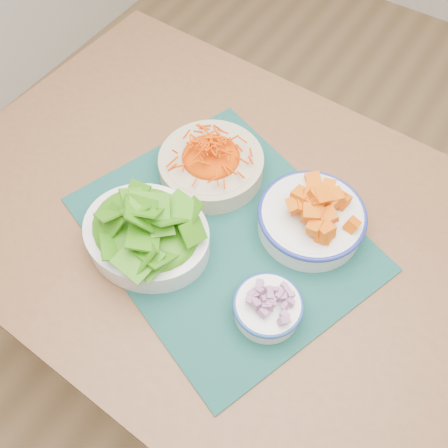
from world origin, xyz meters
name	(u,v)px	position (x,y,z in m)	size (l,w,h in m)	color
ground	(327,397)	(0.00, 0.00, 0.00)	(4.00, 4.00, 0.00)	#A27B4E
table	(235,249)	(-0.32, -0.04, 0.65)	(1.26, 0.87, 0.75)	brown
placemat	(224,233)	(-0.33, -0.07, 0.75)	(0.52, 0.43, 0.00)	#0C302D
carrot_bowl	(211,161)	(-0.43, 0.04, 0.79)	(0.26, 0.26, 0.08)	#C5B593
squash_bowl	(312,214)	(-0.20, 0.03, 0.80)	(0.23, 0.23, 0.09)	white
lettuce_bowl	(145,228)	(-0.44, -0.17, 0.81)	(0.26, 0.23, 0.12)	white
onion_bowl	(268,306)	(-0.18, -0.17, 0.78)	(0.12, 0.12, 0.06)	white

